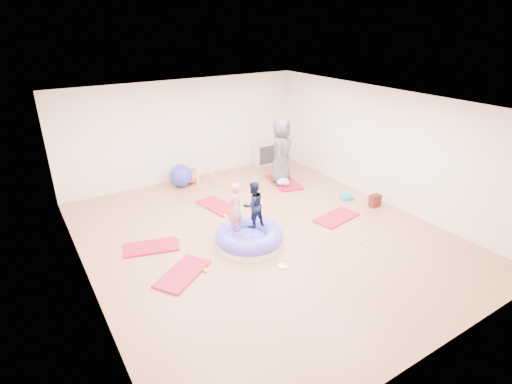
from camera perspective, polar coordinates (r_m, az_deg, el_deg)
room at (r=8.02m, az=1.15°, el=2.55°), size 7.01×8.01×2.81m
gym_mat_front_left at (r=7.50m, az=-10.44°, el=-11.41°), size 1.24×1.08×0.05m
gym_mat_mid_left at (r=8.43m, az=-14.71°, el=-7.62°), size 1.19×0.82×0.04m
gym_mat_center_back at (r=9.91m, az=-5.51°, el=-1.97°), size 0.73×1.18×0.05m
gym_mat_right at (r=9.48m, az=11.40°, el=-3.60°), size 1.17×0.73×0.05m
gym_mat_rear_right at (r=11.30m, az=4.01°, el=1.43°), size 0.89×1.38×0.05m
inflatable_cushion at (r=8.19m, az=-0.98°, el=-6.52°), size 1.40×1.40×0.44m
child_pink at (r=7.72m, az=-3.07°, el=-2.04°), size 0.46×0.39×1.07m
child_navy at (r=7.98m, az=-0.41°, el=-1.51°), size 0.50×0.40×0.97m
adult_caregiver at (r=10.98m, az=3.62°, el=5.87°), size 1.02×1.01×1.78m
infant at (r=10.96m, az=3.95°, el=1.46°), size 0.36×0.36×0.21m
ball_pit_balls at (r=9.40m, az=-1.82°, el=-3.24°), size 3.62×3.60×0.07m
exercise_ball_blue at (r=11.14m, az=-10.69°, el=2.33°), size 0.63×0.63×0.63m
exercise_ball_orange at (r=11.35m, az=-9.20°, el=2.29°), size 0.43×0.43×0.43m
infant_play_gym at (r=11.24m, az=-7.67°, el=2.78°), size 0.64×0.61×0.49m
cube_shelf at (r=12.68m, az=1.27°, el=5.48°), size 0.68×0.33×0.68m
balance_disc at (r=10.56m, az=12.80°, el=-0.70°), size 0.37×0.37×0.08m
backpack at (r=10.24m, az=16.64°, el=-1.20°), size 0.28×0.18×0.31m
yellow_toy at (r=7.61m, az=3.77°, el=-10.55°), size 0.19×0.19×0.03m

